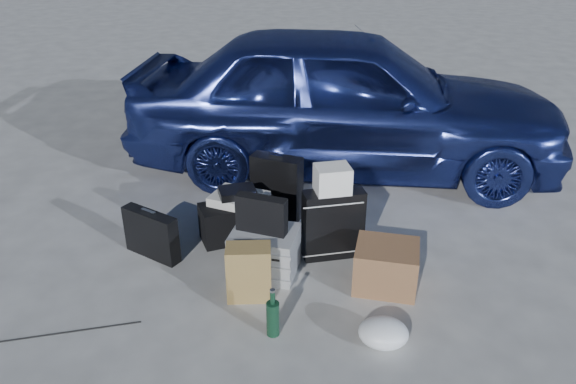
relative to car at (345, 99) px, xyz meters
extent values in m
plane|color=#B5B4B0|center=(-0.67, -2.47, -0.74)|extent=(60.00, 60.00, 0.00)
imported|color=#2E3E94|center=(0.00, 0.00, 0.00)|extent=(4.36, 1.81, 1.48)
cube|color=#9D9EA2|center=(-0.58, -2.03, -0.57)|extent=(0.53, 0.45, 0.35)
cube|color=black|center=(-0.60, -2.02, -0.25)|extent=(0.39, 0.19, 0.28)
cube|color=black|center=(-1.49, -1.89, -0.55)|extent=(0.49, 0.33, 0.39)
cube|color=black|center=(-0.58, -1.17, -0.45)|extent=(0.47, 0.28, 0.57)
cube|color=black|center=(-0.08, -1.76, -0.46)|extent=(0.50, 0.30, 0.56)
cube|color=white|center=(-0.09, -1.75, -0.07)|extent=(0.30, 0.27, 0.21)
cube|color=black|center=(-0.85, -1.55, -0.58)|extent=(0.68, 0.52, 0.31)
cube|color=white|center=(-0.85, -1.54, -0.39)|extent=(0.51, 0.44, 0.08)
cube|color=black|center=(-0.86, -1.56, -0.32)|extent=(0.34, 0.30, 0.06)
cube|color=olive|center=(-0.65, -2.35, -0.53)|extent=(0.33, 0.22, 0.41)
cube|color=brown|center=(0.32, -2.13, -0.57)|extent=(0.49, 0.44, 0.33)
ellipsoid|color=white|center=(0.27, -2.76, -0.65)|extent=(0.32, 0.27, 0.18)
cylinder|color=#10311E|center=(-0.44, -2.73, -0.57)|extent=(0.11, 0.11, 0.34)
camera|label=1|loc=(-0.08, -5.54, 1.73)|focal=35.00mm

